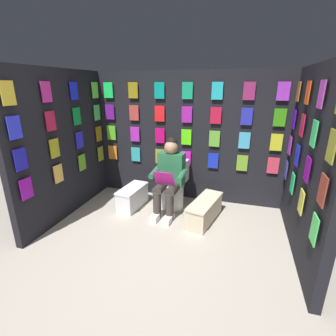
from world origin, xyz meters
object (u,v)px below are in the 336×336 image
(person_reading, at_px, (169,176))
(comic_longbox_near, at_px, (133,197))
(toilet, at_px, (173,187))
(comic_longbox_far, at_px, (205,210))

(person_reading, height_order, comic_longbox_near, person_reading)
(toilet, height_order, person_reading, person_reading)
(person_reading, distance_m, comic_longbox_near, 0.75)
(person_reading, height_order, comic_longbox_far, person_reading)
(toilet, distance_m, comic_longbox_near, 0.70)
(person_reading, bearing_deg, comic_longbox_near, 6.01)
(toilet, xyz_separation_m, comic_longbox_far, (-0.58, 0.35, -0.16))
(comic_longbox_near, xyz_separation_m, comic_longbox_far, (-1.21, 0.10, -0.01))
(toilet, bearing_deg, comic_longbox_near, 25.28)
(person_reading, relative_size, comic_longbox_far, 1.37)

